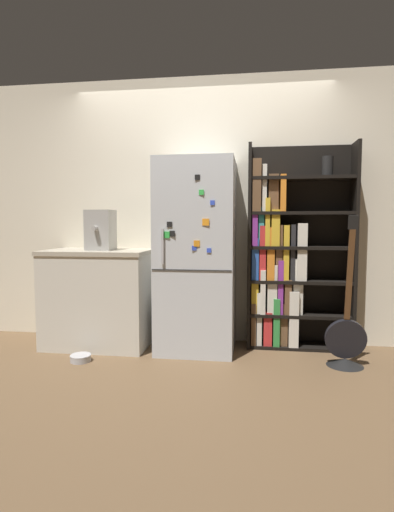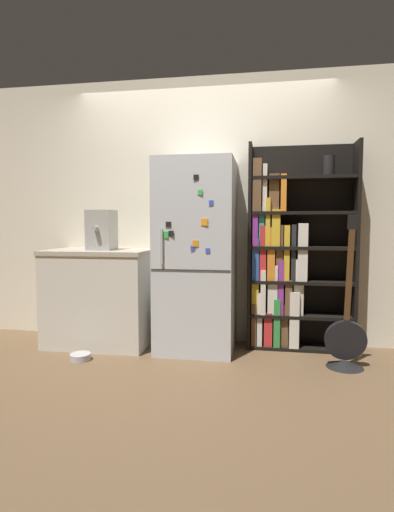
# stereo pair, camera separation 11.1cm
# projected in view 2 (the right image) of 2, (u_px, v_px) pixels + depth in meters

# --- Properties ---
(ground_plane) EXTENTS (16.00, 16.00, 0.00)m
(ground_plane) POSITION_uv_depth(u_px,v_px,m) (194.00, 353.00, 3.62)
(ground_plane) COLOR brown
(wall_back) EXTENTS (8.00, 0.05, 2.60)m
(wall_back) POSITION_uv_depth(u_px,v_px,m) (202.00, 211.00, 3.98)
(wall_back) COLOR beige
(wall_back) RESTS_ON ground_plane
(refrigerator) EXTENTS (0.70, 0.66, 1.75)m
(refrigerator) POSITION_uv_depth(u_px,v_px,m) (197.00, 256.00, 3.67)
(refrigerator) COLOR silver
(refrigerator) RESTS_ON ground_plane
(bookshelf) EXTENTS (0.97, 0.29, 1.90)m
(bookshelf) POSITION_uv_depth(u_px,v_px,m) (287.00, 259.00, 3.73)
(bookshelf) COLOR black
(bookshelf) RESTS_ON ground_plane
(kitchen_counter) EXTENTS (0.99, 0.65, 0.92)m
(kitchen_counter) POSITION_uv_depth(u_px,v_px,m) (101.00, 297.00, 3.87)
(kitchen_counter) COLOR beige
(kitchen_counter) RESTS_ON ground_plane
(espresso_machine) EXTENTS (0.24, 0.29, 0.38)m
(espresso_machine) POSITION_uv_depth(u_px,v_px,m) (102.00, 230.00, 3.79)
(espresso_machine) COLOR #A5A39E
(espresso_machine) RESTS_ON kitchen_counter
(guitar) EXTENTS (0.33, 0.30, 1.24)m
(guitar) POSITION_uv_depth(u_px,v_px,m) (345.00, 346.00, 3.24)
(guitar) COLOR black
(guitar) RESTS_ON ground_plane
(pet_bowl) EXTENTS (0.18, 0.18, 0.06)m
(pet_bowl) POSITION_uv_depth(u_px,v_px,m) (80.00, 356.00, 3.43)
(pet_bowl) COLOR #B7B7BC
(pet_bowl) RESTS_ON ground_plane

